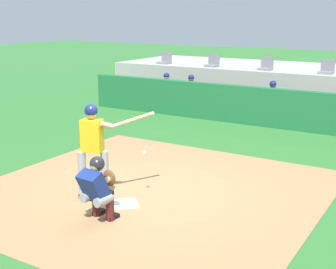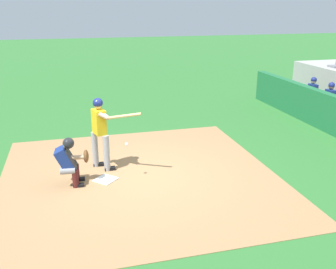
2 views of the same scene
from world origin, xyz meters
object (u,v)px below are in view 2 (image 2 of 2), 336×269
dugout_player_1 (327,100)px  home_plate (106,179)px  dugout_player_0 (309,94)px  batter_at_plate (100,129)px  catcher_crouched (70,160)px

dugout_player_1 → home_plate: bearing=-68.9°
dugout_player_0 → batter_at_plate: bearing=-66.7°
batter_at_plate → dugout_player_0: (-3.50, 8.15, -0.36)m
home_plate → catcher_crouched: bearing=-89.1°
dugout_player_0 → dugout_player_1: 1.03m
home_plate → batter_at_plate: size_ratio=0.24×
home_plate → dugout_player_1: (-3.15, 8.14, 0.65)m
catcher_crouched → dugout_player_1: size_ratio=1.26×
batter_at_plate → dugout_player_0: size_ratio=1.39×
home_plate → dugout_player_1: bearing=111.1°
home_plate → batter_at_plate: 1.22m
catcher_crouched → home_plate: bearing=90.9°
dugout_player_1 → dugout_player_0: bearing=180.0°
dugout_player_0 → dugout_player_1: (1.03, 0.00, 0.00)m
home_plate → catcher_crouched: 0.95m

